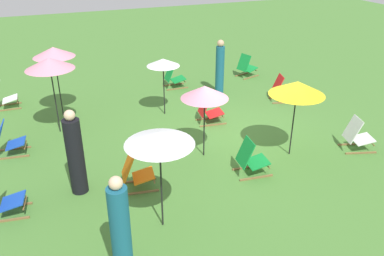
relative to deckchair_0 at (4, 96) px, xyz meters
name	(u,v)px	position (x,y,z in m)	size (l,w,h in m)	color
ground_plane	(235,138)	(-4.29, -5.52, -0.37)	(40.00, 40.00, 0.00)	#477A33
deckchair_0	(4,96)	(0.00, 0.00, 0.00)	(0.49, 0.77, 0.83)	olive
deckchair_1	(282,90)	(-2.55, -8.00, 0.00)	(0.66, 0.86, 0.83)	olive
deckchair_2	(136,172)	(-5.53, -2.60, 0.00)	(0.58, 0.82, 0.83)	olive
deckchair_3	(174,77)	(-0.18, -5.29, 0.00)	(0.49, 0.77, 0.83)	olive
deckchair_4	(246,67)	(-0.07, -8.12, 0.00)	(0.67, 0.86, 0.83)	olive
deckchair_6	(357,136)	(-5.89, -7.95, 0.00)	(0.68, 0.87, 0.83)	olive
deckchair_7	(8,140)	(-3.07, -0.17, 0.00)	(0.56, 0.81, 0.83)	olive
deckchair_8	(209,110)	(-3.19, -5.27, 0.00)	(0.57, 0.81, 0.83)	olive
deckchair_9	(3,198)	(-5.47, -0.12, 0.00)	(0.58, 0.82, 0.83)	olive
deckchair_10	(251,159)	(-5.91, -5.04, 0.00)	(0.55, 0.80, 0.83)	olive
umbrella_0	(163,63)	(-2.17, -4.31, 1.17)	(0.91, 0.91, 1.65)	black
umbrella_1	(159,138)	(-6.83, -2.75, 1.39)	(1.16, 1.16, 1.87)	black
umbrella_2	(297,88)	(-5.49, -6.34, 1.29)	(1.25, 1.25, 1.82)	black
umbrella_3	(49,64)	(-2.25, -1.37, 1.49)	(1.20, 1.20, 2.01)	black
umbrella_4	(205,92)	(-4.79, -4.42, 1.22)	(1.07, 1.07, 1.74)	black
umbrella_5	(54,52)	(-1.14, -1.55, 1.47)	(1.12, 1.12, 1.98)	black
person_0	(120,230)	(-7.67, -1.85, 0.45)	(0.41, 0.41, 1.75)	#195972
person_1	(220,68)	(-1.28, -6.47, 0.49)	(0.30, 0.30, 1.77)	#195972
person_2	(75,155)	(-5.21, -1.51, 0.47)	(0.40, 0.40, 1.80)	black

